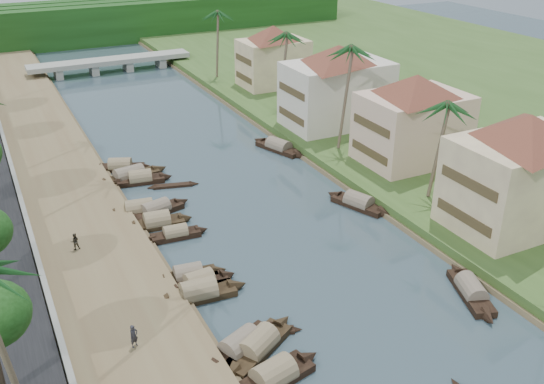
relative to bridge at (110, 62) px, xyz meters
name	(u,v)px	position (x,y,z in m)	size (l,w,h in m)	color
ground	(318,275)	(0.00, -72.00, -1.72)	(220.00, 220.00, 0.00)	#32434B
left_bank	(71,210)	(-16.00, -52.00, -1.32)	(10.00, 180.00, 0.80)	brown
right_bank	(370,148)	(19.00, -52.00, -1.12)	(16.00, 180.00, 1.20)	#324D1F
retaining_wall	(24,210)	(-20.20, -52.00, -0.37)	(0.40, 180.00, 1.10)	slate
treeline	(78,23)	(0.00, 28.00, 2.28)	(120.00, 14.00, 8.00)	#13330E
bridge	(110,62)	(0.00, 0.00, 0.00)	(28.00, 4.00, 2.40)	gray
building_near	(522,170)	(18.99, -74.00, 4.66)	(14.85, 14.85, 10.20)	beige
building_mid	(413,118)	(19.99, -58.00, 4.41)	(14.11, 14.11, 9.70)	#D4AD96
building_far	(337,85)	(18.99, -44.00, 4.66)	(15.59, 15.59, 10.20)	beige
building_distant	(273,55)	(19.99, -24.00, 4.16)	(12.62, 12.62, 9.20)	beige
sampan_1	(274,377)	(-8.69, -81.17, -1.30)	(7.84, 3.39, 2.27)	black
sampan_2	(258,346)	(-8.35, -78.11, -1.31)	(7.91, 5.62, 2.17)	black
sampan_3	(240,346)	(-9.39, -77.57, -1.31)	(7.83, 4.55, 2.12)	black
sampan_4	(199,293)	(-9.76, -70.58, -1.31)	(8.03, 2.33, 2.25)	black
sampan_5	(200,283)	(-9.24, -69.34, -1.31)	(6.51, 2.07, 2.08)	black
sampan_6	(188,276)	(-9.67, -67.92, -1.31)	(6.64, 2.26, 1.98)	black
sampan_7	(176,234)	(-8.44, -61.05, -1.32)	(6.26, 1.74, 1.72)	black
sampan_8	(157,222)	(-9.30, -58.21, -1.31)	(7.06, 2.33, 2.16)	black
sampan_9	(156,210)	(-8.70, -55.80, -1.31)	(7.89, 3.48, 2.00)	black
sampan_10	(139,210)	(-10.10, -55.01, -1.31)	(7.84, 2.73, 2.13)	black
sampan_11	(140,179)	(-8.06, -48.01, -1.31)	(7.20, 2.63, 2.05)	black
sampan_12	(129,176)	(-8.91, -46.69, -1.31)	(9.35, 3.25, 2.19)	black
sampan_13	(120,167)	(-9.16, -43.67, -1.31)	(7.31, 4.24, 2.03)	black
sampan_14	(471,291)	(9.04, -79.66, -1.31)	(4.24, 8.17, 2.01)	black
sampan_15	(359,203)	(9.73, -63.30, -1.31)	(4.37, 7.93, 2.13)	black
sampan_16	(279,147)	(9.51, -46.36, -1.31)	(4.41, 8.80, 2.14)	black
canoe_1	(272,332)	(-6.66, -76.79, -1.62)	(4.44, 2.19, 0.72)	black
canoe_2	(173,186)	(-5.26, -50.54, -1.62)	(5.60, 2.16, 0.81)	black
palm_1	(441,107)	(16.00, -66.38, 8.59)	(3.20, 3.20, 10.86)	brown
palm_2	(345,50)	(15.00, -51.49, 10.90)	(3.20, 3.20, 13.27)	brown
palm_3	(282,36)	(16.00, -34.54, 9.34)	(3.20, 3.20, 11.64)	brown
palm_7	(215,14)	(14.00, -15.52, 9.60)	(3.20, 3.20, 11.93)	brown
tree_6	(362,78)	(24.00, -42.29, 4.45)	(5.01, 5.01, 7.11)	#413025
person_near	(134,336)	(-15.82, -74.84, -0.09)	(0.61, 0.40, 1.67)	#24232A
person_far	(75,241)	(-17.01, -60.39, -0.17)	(0.73, 0.57, 1.50)	#373126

